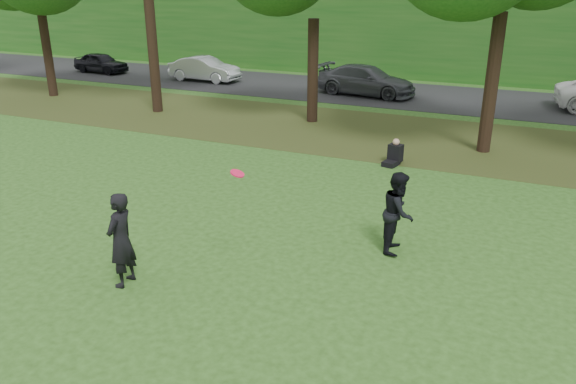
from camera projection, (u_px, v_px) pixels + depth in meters
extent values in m
plane|color=#264716|center=(186.00, 301.00, 10.44)|extent=(120.00, 120.00, 0.00)
cube|color=#473D19|center=(376.00, 134.00, 21.52)|extent=(60.00, 7.00, 0.01)
cube|color=black|center=(419.00, 96.00, 28.34)|extent=(70.00, 7.00, 0.02)
cube|color=#1B5217|center=(444.00, 35.00, 32.56)|extent=(70.00, 3.00, 5.00)
imported|color=black|center=(121.00, 240.00, 10.71)|extent=(0.51, 0.73, 1.90)
imported|color=black|center=(398.00, 212.00, 12.09)|extent=(0.75, 0.93, 1.81)
imported|color=black|center=(101.00, 63.00, 34.97)|extent=(3.69, 1.69, 1.23)
imported|color=#B5B9BD|center=(205.00, 69.00, 32.15)|extent=(4.20, 1.56, 1.37)
imported|color=#414449|center=(366.00, 80.00, 28.34)|extent=(5.25, 2.63, 1.46)
cylinder|color=#FC154C|center=(237.00, 173.00, 10.35)|extent=(0.35, 0.37, 0.15)
cube|color=black|center=(391.00, 163.00, 17.90)|extent=(0.51, 0.63, 0.16)
cube|color=black|center=(395.00, 153.00, 18.01)|extent=(0.48, 0.42, 0.56)
sphere|color=tan|center=(396.00, 142.00, 17.88)|extent=(0.22, 0.22, 0.22)
cylinder|color=black|center=(47.00, 52.00, 27.71)|extent=(0.44, 0.44, 4.28)
cylinder|color=black|center=(153.00, 54.00, 24.23)|extent=(0.44, 0.44, 5.08)
cylinder|color=black|center=(313.00, 72.00, 22.69)|extent=(0.44, 0.44, 4.12)
cylinder|color=black|center=(491.00, 84.00, 18.58)|extent=(0.44, 0.44, 4.62)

